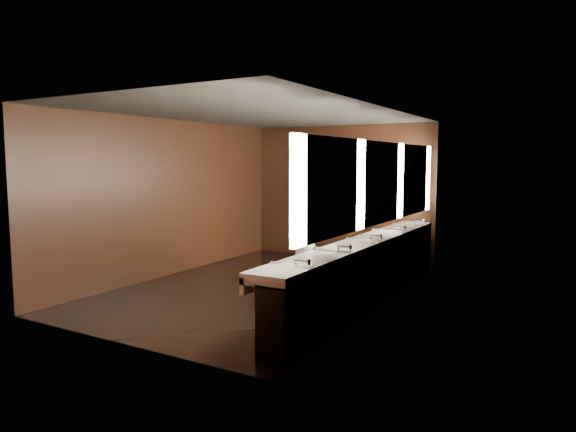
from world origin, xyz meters
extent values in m
plane|color=black|center=(0.00, 0.00, 0.00)|extent=(6.00, 6.00, 0.00)
cube|color=#2D2D2B|center=(0.00, 0.00, 2.80)|extent=(4.00, 6.00, 0.02)
cube|color=black|center=(0.00, 3.00, 1.40)|extent=(4.00, 0.02, 2.80)
cube|color=black|center=(0.00, -3.00, 1.40)|extent=(4.00, 0.02, 2.80)
cube|color=black|center=(-2.00, 0.00, 1.40)|extent=(0.02, 6.00, 2.80)
cube|color=black|center=(2.00, 0.00, 1.40)|extent=(0.02, 6.00, 2.80)
cube|color=black|center=(1.82, 0.00, 0.40)|extent=(0.36, 5.40, 0.81)
cube|color=silver|center=(1.73, 0.00, 0.85)|extent=(0.55, 5.40, 0.12)
cube|color=silver|center=(1.48, 0.00, 0.77)|extent=(0.06, 5.40, 0.18)
cylinder|color=silver|center=(1.91, -2.20, 0.99)|extent=(0.18, 0.04, 0.04)
cylinder|color=silver|center=(1.91, -1.10, 0.99)|extent=(0.18, 0.04, 0.04)
cylinder|color=silver|center=(1.91, 0.00, 0.99)|extent=(0.18, 0.04, 0.04)
cylinder|color=silver|center=(1.91, 1.10, 0.99)|extent=(0.18, 0.04, 0.04)
cylinder|color=silver|center=(1.91, 2.20, 0.99)|extent=(0.18, 0.04, 0.04)
cube|color=white|center=(1.97, -2.40, 1.75)|extent=(0.06, 0.22, 1.15)
cube|color=white|center=(1.99, -1.60, 1.75)|extent=(0.03, 1.32, 1.15)
cube|color=white|center=(1.97, -0.80, 1.75)|extent=(0.06, 0.23, 1.15)
cube|color=white|center=(1.99, 0.00, 1.75)|extent=(0.03, 1.32, 1.15)
cube|color=white|center=(1.97, 0.80, 1.75)|extent=(0.06, 0.23, 1.15)
cube|color=white|center=(1.99, 1.60, 1.75)|extent=(0.03, 1.32, 1.15)
cube|color=white|center=(1.97, 2.40, 1.75)|extent=(0.06, 0.22, 1.15)
imported|color=#96BFE0|center=(1.22, -0.86, 0.92)|extent=(0.55, 0.74, 1.85)
cylinder|color=black|center=(1.58, -1.62, 0.30)|extent=(0.46, 0.46, 0.59)
camera|label=1|loc=(4.48, -6.90, 2.04)|focal=32.00mm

